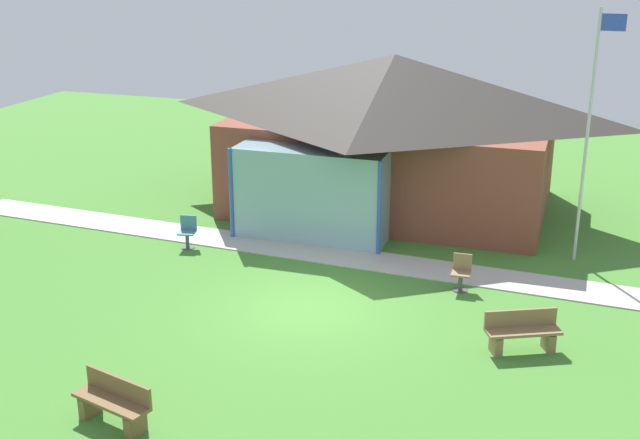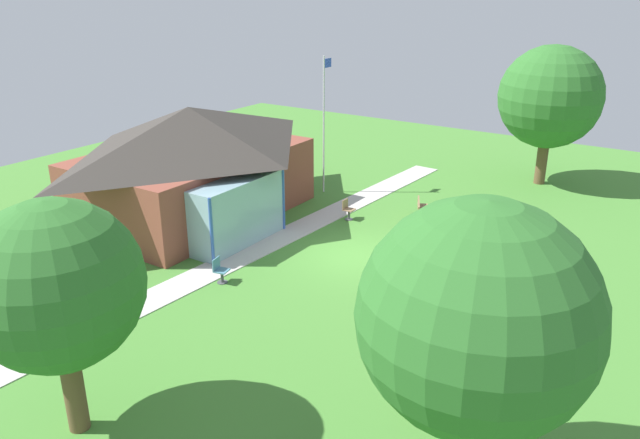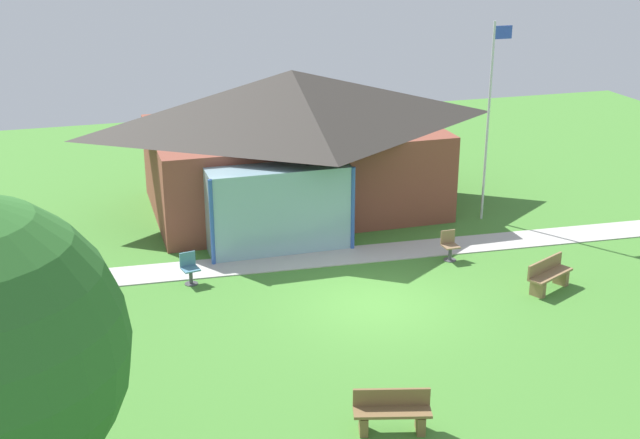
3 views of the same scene
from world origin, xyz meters
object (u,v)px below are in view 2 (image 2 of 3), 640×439
object	(u,v)px
bench_front_center	(480,303)
patio_chair_lawn_spare	(348,210)
tree_far_east	(550,97)
bench_mid_right	(422,211)
tree_lawn_corner	(477,318)
bench_front_left	(438,389)
tree_west_hedge	(56,286)
patio_chair_west	(220,271)
pavilion	(194,161)
flagpole	(324,120)

from	to	relation	value
bench_front_center	patio_chair_lawn_spare	bearing A→B (deg)	-106.91
tree_far_east	bench_front_center	bearing A→B (deg)	-171.44
bench_mid_right	tree_lawn_corner	distance (m)	15.49
bench_front_left	tree_west_hedge	distance (m)	8.89
patio_chair_west	pavilion	bearing A→B (deg)	-141.03
tree_west_hedge	flagpole	bearing A→B (deg)	15.10
tree_far_east	patio_chair_west	bearing A→B (deg)	161.00
flagpole	bench_mid_right	world-z (taller)	flagpole
tree_far_east	flagpole	bearing A→B (deg)	130.76
tree_far_east	tree_lawn_corner	bearing A→B (deg)	-168.58
flagpole	patio_chair_west	size ratio (longest dim) A/B	7.40
flagpole	tree_far_east	xyz separation A→B (m)	(7.09, -8.22, 0.80)
pavilion	tree_west_hedge	size ratio (longest dim) A/B	1.89
patio_chair_lawn_spare	tree_far_east	xyz separation A→B (m)	(9.61, -5.37, 3.87)
bench_mid_right	tree_west_hedge	distance (m)	16.61
pavilion	tree_far_east	bearing A→B (deg)	-40.81
bench_mid_right	flagpole	bearing A→B (deg)	-125.08
bench_mid_right	tree_lawn_corner	bearing A→B (deg)	1.76
bench_front_center	tree_west_hedge	distance (m)	11.91
pavilion	flagpole	size ratio (longest dim) A/B	1.61
pavilion	patio_chair_lawn_spare	bearing A→B (deg)	-60.76
bench_front_center	flagpole	bearing A→B (deg)	-109.74
patio_chair_lawn_spare	tree_far_east	size ratio (longest dim) A/B	0.13
flagpole	bench_front_left	distance (m)	16.49
tree_lawn_corner	tree_west_hedge	distance (m)	8.43
tree_far_east	pavilion	bearing A→B (deg)	139.19
flagpole	patio_chair_lawn_spare	size ratio (longest dim) A/B	7.40
pavilion	tree_lawn_corner	xyz separation A→B (m)	(-8.52, -15.33, 1.52)
patio_chair_west	tree_west_hedge	bearing A→B (deg)	5.81
flagpole	bench_mid_right	bearing A→B (deg)	-99.04
bench_front_center	tree_far_east	distance (m)	14.98
flagpole	patio_chair_lawn_spare	xyz separation A→B (m)	(-2.52, -2.85, -3.07)
bench_front_center	tree_lawn_corner	size ratio (longest dim) A/B	0.25
patio_chair_lawn_spare	tree_far_east	distance (m)	11.66
flagpole	pavilion	bearing A→B (deg)	153.73
bench_front_center	tree_west_hedge	xyz separation A→B (m)	(-9.94, 5.75, 3.19)
bench_front_center	pavilion	bearing A→B (deg)	-81.53
bench_front_left	tree_west_hedge	bearing A→B (deg)	-23.50
bench_front_center	tree_west_hedge	world-z (taller)	tree_west_hedge
patio_chair_west	bench_front_center	bearing A→B (deg)	97.11
bench_mid_right	tree_west_hedge	xyz separation A→B (m)	(-16.28, 0.87, 3.19)
flagpole	tree_lawn_corner	xyz separation A→B (m)	(-14.21, -12.53, 0.46)
flagpole	bench_front_left	world-z (taller)	flagpole
tree_lawn_corner	tree_west_hedge	world-z (taller)	tree_lawn_corner
tree_lawn_corner	pavilion	bearing A→B (deg)	60.93
patio_chair_lawn_spare	tree_west_hedge	bearing A→B (deg)	5.02
pavilion	bench_front_left	distance (m)	15.29
bench_mid_right	tree_far_east	distance (m)	9.27
patio_chair_west	tree_west_hedge	distance (m)	8.21
patio_chair_west	tree_far_east	distance (m)	18.41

